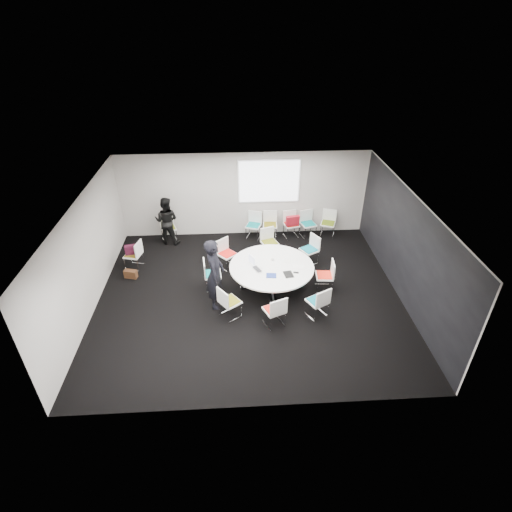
{
  "coord_description": "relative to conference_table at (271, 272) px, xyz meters",
  "views": [
    {
      "loc": [
        -0.33,
        -8.49,
        6.64
      ],
      "look_at": [
        0.2,
        0.4,
        1.0
      ],
      "focal_mm": 28.0,
      "sensor_mm": 36.0,
      "label": 1
    }
  ],
  "objects": [
    {
      "name": "chair_back_e",
      "position": [
        2.16,
        2.86,
        -0.27
      ],
      "size": [
        0.59,
        0.58,
        0.88
      ],
      "rotation": [
        0.0,
        0.0,
        2.78
      ],
      "color": "silver",
      "rests_on": "ground"
    },
    {
      "name": "chair_person_back",
      "position": [
        -3.12,
        2.86,
        -0.27
      ],
      "size": [
        0.58,
        0.57,
        0.88
      ],
      "rotation": [
        0.0,
        0.0,
        3.47
      ],
      "color": "silver",
      "rests_on": "ground"
    },
    {
      "name": "papers_front",
      "position": [
        0.72,
        -0.08,
        0.19
      ],
      "size": [
        0.35,
        0.29,
        0.0
      ],
      "primitive_type": "cube",
      "rotation": [
        0.0,
        0.0,
        -0.29
      ],
      "color": "white",
      "rests_on": "conference_table"
    },
    {
      "name": "brown_bag",
      "position": [
        -3.96,
        0.74,
        -0.42
      ],
      "size": [
        0.39,
        0.25,
        0.24
      ],
      "primitive_type": "cube",
      "rotation": [
        0.0,
        0.0,
        -0.26
      ],
      "color": "#3D2413",
      "rests_on": "ground"
    },
    {
      "name": "notebook_black",
      "position": [
        0.39,
        -0.43,
        0.2
      ],
      "size": [
        0.26,
        0.33,
        0.02
      ],
      "primitive_type": "cube",
      "rotation": [
        0.0,
        0.0,
        0.15
      ],
      "color": "black",
      "rests_on": "conference_table"
    },
    {
      "name": "projection_screen",
      "position": [
        0.19,
        3.15,
        1.31
      ],
      "size": [
        1.9,
        0.03,
        1.35
      ],
      "primitive_type": "cube",
      "color": "white",
      "rests_on": "room_shell"
    },
    {
      "name": "conference_table",
      "position": [
        0.0,
        0.0,
        0.0
      ],
      "size": [
        2.26,
        2.26,
        0.73
      ],
      "color": "silver",
      "rests_on": "ground"
    },
    {
      "name": "chair_ring_f",
      "position": [
        -1.14,
        -1.1,
        -0.27
      ],
      "size": [
        0.63,
        0.64,
        0.88
      ],
      "rotation": [
        0.0,
        0.0,
        5.34
      ],
      "color": "silver",
      "rests_on": "ground"
    },
    {
      "name": "maroon_bag",
      "position": [
        -3.94,
        1.26,
        0.08
      ],
      "size": [
        0.42,
        0.22,
        0.28
      ],
      "primitive_type": "cube",
      "rotation": [
        0.0,
        0.0,
        0.2
      ],
      "color": "#401124",
      "rests_on": "chair_spare_left"
    },
    {
      "name": "chair_ring_c",
      "position": [
        0.1,
        1.71,
        -0.27
      ],
      "size": [
        0.59,
        0.58,
        0.88
      ],
      "rotation": [
        0.0,
        0.0,
        3.49
      ],
      "color": "silver",
      "rests_on": "ground"
    },
    {
      "name": "chair_ring_g",
      "position": [
        -0.06,
        -1.48,
        -0.27
      ],
      "size": [
        0.6,
        0.59,
        0.88
      ],
      "rotation": [
        0.0,
        0.0,
        6.69
      ],
      "color": "silver",
      "rests_on": "ground"
    },
    {
      "name": "tablet_folio",
      "position": [
        -0.05,
        -0.46,
        0.2
      ],
      "size": [
        0.28,
        0.23,
        0.03
      ],
      "primitive_type": "cube",
      "rotation": [
        0.0,
        0.0,
        -0.1
      ],
      "color": "navy",
      "rests_on": "conference_table"
    },
    {
      "name": "red_jacket",
      "position": [
        0.93,
        2.63,
        0.16
      ],
      "size": [
        0.46,
        0.23,
        0.36
      ],
      "primitive_type": "cube",
      "rotation": [
        0.17,
        0.0,
        0.17
      ],
      "color": "#A41422",
      "rests_on": "chair_back_c"
    },
    {
      "name": "papers_right",
      "position": [
        0.51,
        0.25,
        0.19
      ],
      "size": [
        0.36,
        0.36,
        0.0
      ],
      "primitive_type": "cube",
      "rotation": [
        0.0,
        0.0,
        0.82
      ],
      "color": "silver",
      "rests_on": "conference_table"
    },
    {
      "name": "phone",
      "position": [
        0.6,
        -0.35,
        0.19
      ],
      "size": [
        0.15,
        0.1,
        0.01
      ],
      "primitive_type": "cube",
      "rotation": [
        0.0,
        0.0,
        -0.23
      ],
      "color": "black",
      "rests_on": "conference_table"
    },
    {
      "name": "chair_back_b",
      "position": [
        0.22,
        2.86,
        -0.27
      ],
      "size": [
        0.49,
        0.48,
        0.88
      ],
      "rotation": [
        0.0,
        0.0,
        3.07
      ],
      "color": "silver",
      "rests_on": "ground"
    },
    {
      "name": "chair_ring_b",
      "position": [
        1.25,
        1.22,
        -0.27
      ],
      "size": [
        0.62,
        0.62,
        0.88
      ],
      "rotation": [
        0.0,
        0.0,
        2.08
      ],
      "color": "silver",
      "rests_on": "ground"
    },
    {
      "name": "chair_ring_e",
      "position": [
        -1.6,
        0.11,
        -0.27
      ],
      "size": [
        0.49,
        0.5,
        0.88
      ],
      "rotation": [
        0.0,
        0.0,
        4.82
      ],
      "color": "silver",
      "rests_on": "ground"
    },
    {
      "name": "person_main",
      "position": [
        -1.48,
        -0.61,
        0.41
      ],
      "size": [
        0.5,
        0.72,
        1.91
      ],
      "primitive_type": "imported",
      "rotation": [
        0.0,
        0.0,
        1.51
      ],
      "color": "black",
      "rests_on": "ground"
    },
    {
      "name": "chair_back_c",
      "position": [
        0.92,
        2.86,
        -0.27
      ],
      "size": [
        0.55,
        0.54,
        0.88
      ],
      "rotation": [
        0.0,
        0.0,
        3.37
      ],
      "color": "silver",
      "rests_on": "ground"
    },
    {
      "name": "chair_spare_left",
      "position": [
        -3.93,
        1.25,
        -0.27
      ],
      "size": [
        0.54,
        0.55,
        0.88
      ],
      "rotation": [
        0.0,
        0.0,
        1.33
      ],
      "color": "silver",
      "rests_on": "ground"
    },
    {
      "name": "laptop",
      "position": [
        -0.36,
        -0.13,
        0.2
      ],
      "size": [
        0.32,
        0.37,
        0.02
      ],
      "primitive_type": "imported",
      "rotation": [
        0.0,
        0.0,
        2.03
      ],
      "color": "#333338",
      "rests_on": "conference_table"
    },
    {
      "name": "cup",
      "position": [
        0.05,
        0.26,
        0.23
      ],
      "size": [
        0.08,
        0.08,
        0.09
      ],
      "primitive_type": "cylinder",
      "color": "white",
      "rests_on": "conference_table"
    },
    {
      "name": "chair_ring_h",
      "position": [
        1.03,
        -1.21,
        -0.27
      ],
      "size": [
        0.62,
        0.61,
        0.88
      ],
      "rotation": [
        0.0,
        0.0,
        6.78
      ],
      "color": "silver",
      "rests_on": "ground"
    },
    {
      "name": "laptop_lid",
      "position": [
        -0.53,
        0.15,
        0.32
      ],
      "size": [
        0.16,
        0.27,
        0.22
      ],
      "primitive_type": "cube",
      "rotation": [
        0.0,
        0.0,
        2.06
      ],
      "color": "silver",
      "rests_on": "conference_table"
    },
    {
      "name": "chair_back_d",
      "position": [
        1.49,
        2.85,
        -0.27
      ],
      "size": [
        0.56,
        0.55,
        0.88
      ],
      "rotation": [
        0.0,
        0.0,
        3.41
      ],
      "color": "silver",
      "rests_on": "ground"
    },
    {
      "name": "person_back",
      "position": [
        -3.12,
        2.69,
        0.25
      ],
      "size": [
        0.87,
        0.74,
        1.58
      ],
      "primitive_type": "imported",
      "rotation": [
        0.0,
        0.0,
        2.94
      ],
      "color": "black",
      "rests_on": "ground"
    },
    {
      "name": "room_shell",
      "position": [
        -0.52,
        -0.31,
        0.86
      ],
      "size": [
        8.08,
        7.08,
        2.88
      ],
      "color": "black",
      "rests_on": "ground"
    },
    {
      "name": "chair_ring_a",
      "position": [
        1.43,
        -0.14,
        -0.27
      ],
      "size": [
        0.49,
        0.5,
        0.88
      ],
      "rotation": [
        0.0,
        0.0,
        1.49
      ],
      "color": "silver",
      "rests_on": "ground"
    },
    {
      "name": "chair_back_a",
      "position": [
        -0.33,
        2.86,
        -0.27
      ],
      "size": [
        0.58,
        0.58,
        0.88
      ],
      "rotation": [
        0.0,
        0.0,
        2.8
      ],
      "color": "silver",
      "rests_on": "ground"
    },
    {
      "name": "chair_ring_d",
      "position": [
        -1.2,
        1.13,
        -0.27
      ],
      "size": [
        0.64,
        0.64,
        0.88
      ],
      "rotation": [
        0.0,
        0.0,
        3.88
      ],
      "color": "silver",
      "rests_on": "ground"
    }
  ]
}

